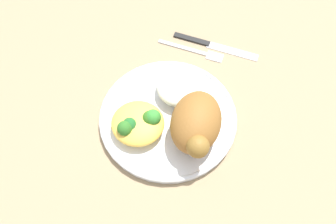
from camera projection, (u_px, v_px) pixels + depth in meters
ground_plane at (168, 119)px, 0.62m from camera, size 2.00×2.00×0.00m
plate at (168, 117)px, 0.61m from camera, size 0.25×0.25×0.02m
roasted_chicken at (196, 124)px, 0.55m from camera, size 0.13×0.08×0.07m
rice_pile at (180, 85)px, 0.61m from camera, size 0.09×0.09×0.03m
mac_cheese_with_broccoli at (138, 123)px, 0.57m from camera, size 0.09×0.09×0.04m
fork at (194, 50)px, 0.69m from camera, size 0.03×0.14×0.01m
knife at (207, 43)px, 0.70m from camera, size 0.03×0.19×0.01m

